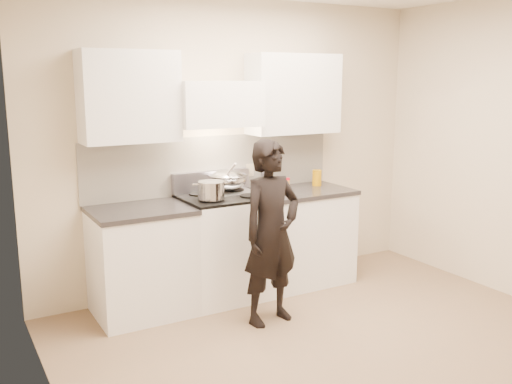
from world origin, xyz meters
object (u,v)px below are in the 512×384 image
Objects in this scene: wok at (228,180)px; person at (271,233)px; counter_right at (301,235)px; utensil_crock at (266,179)px; stove at (225,246)px.

person reaches higher than wok.
wok is 0.30× the size of person.
counter_right is 2.04× the size of wok.
wok is at bearing 168.69° from counter_right.
stove is at bearing -157.23° from utensil_crock.
counter_right is 0.65m from utensil_crock.
stove is 0.74m from person.
person reaches higher than counter_right.
stove is at bearing -126.77° from wok.
utensil_crock is at bearing 22.77° from stove.
utensil_crock reaches higher than counter_right.
person is (-0.75, -0.68, 0.29)m from counter_right.
person reaches higher than stove.
person is (-0.50, -0.92, -0.25)m from utensil_crock.
counter_right is (0.83, 0.00, -0.01)m from stove.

